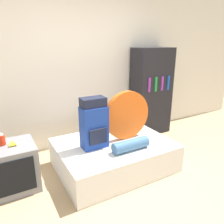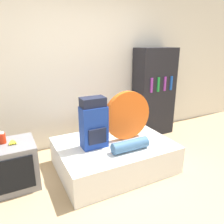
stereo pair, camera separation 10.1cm
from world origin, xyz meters
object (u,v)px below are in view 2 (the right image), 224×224
(television, at_px, (10,166))
(canister, at_px, (2,138))
(bookshelf, at_px, (154,92))
(sleeping_roll, at_px, (130,145))
(backpack, at_px, (94,124))
(tent_bag, at_px, (127,115))

(television, height_order, canister, canister)
(bookshelf, bearing_deg, canister, -168.66)
(sleeping_roll, xyz_separation_m, television, (-1.41, 0.49, -0.17))
(backpack, relative_size, sleeping_roll, 1.35)
(backpack, xyz_separation_m, tent_bag, (0.52, 0.03, 0.02))
(tent_bag, xyz_separation_m, bookshelf, (1.02, 0.74, 0.08))
(backpack, height_order, television, backpack)
(tent_bag, height_order, television, tent_bag)
(canister, bearing_deg, television, -63.23)
(sleeping_roll, height_order, canister, canister)
(tent_bag, relative_size, sleeping_roll, 1.40)
(tent_bag, bearing_deg, canister, 172.41)
(television, xyz_separation_m, canister, (-0.03, 0.07, 0.35))
(television, relative_size, canister, 4.43)
(backpack, bearing_deg, sleeping_roll, -40.82)
(sleeping_roll, distance_m, bookshelf, 1.64)
(sleeping_roll, bearing_deg, tent_bag, 65.67)
(canister, bearing_deg, tent_bag, -7.59)
(sleeping_roll, height_order, bookshelf, bookshelf)
(backpack, bearing_deg, television, 170.56)
(tent_bag, height_order, canister, tent_bag)
(tent_bag, bearing_deg, sleeping_roll, -114.33)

